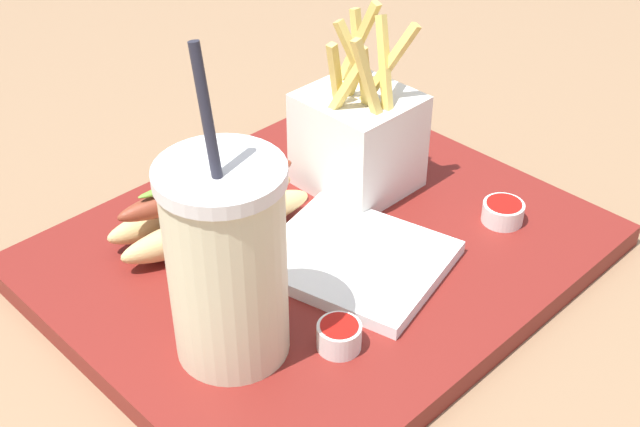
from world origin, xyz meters
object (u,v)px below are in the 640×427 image
object	(u,v)px
ketchup_cup_3	(339,335)
napkin_stack	(353,260)
ketchup_cup_2	(369,123)
hot_dog_1	(210,210)
soda_cup	(227,262)
ketchup_cup_1	(503,211)
fries_basket	(358,138)

from	to	relation	value
ketchup_cup_3	napkin_stack	bearing A→B (deg)	-142.76
ketchup_cup_2	napkin_stack	xyz separation A→B (m)	(0.16, 0.13, -0.01)
hot_dog_1	ketchup_cup_2	distance (m)	0.22
soda_cup	ketchup_cup_2	size ratio (longest dim) A/B	7.62
napkin_stack	ketchup_cup_1	bearing A→B (deg)	160.29
soda_cup	fries_basket	xyz separation A→B (m)	(-0.22, -0.08, -0.03)
napkin_stack	ketchup_cup_3	bearing A→B (deg)	37.24
ketchup_cup_2	ketchup_cup_3	distance (m)	0.31
ketchup_cup_1	fries_basket	bearing A→B (deg)	-70.00
fries_basket	hot_dog_1	size ratio (longest dim) A/B	0.94
ketchup_cup_2	ketchup_cup_3	xyz separation A→B (m)	(0.24, 0.19, -0.00)
fries_basket	ketchup_cup_3	world-z (taller)	fries_basket
hot_dog_1	napkin_stack	world-z (taller)	hot_dog_1
soda_cup	fries_basket	world-z (taller)	soda_cup
hot_dog_1	ketchup_cup_2	world-z (taller)	hot_dog_1
soda_cup	ketchup_cup_3	bearing A→B (deg)	134.59
ketchup_cup_1	ketchup_cup_2	xyz separation A→B (m)	(-0.03, -0.18, 0.00)
ketchup_cup_1	ketchup_cup_3	size ratio (longest dim) A/B	1.11
ketchup_cup_3	napkin_stack	world-z (taller)	ketchup_cup_3
soda_cup	hot_dog_1	bearing A→B (deg)	-122.40
fries_basket	ketchup_cup_2	bearing A→B (deg)	-144.22
ketchup_cup_3	napkin_stack	xyz separation A→B (m)	(-0.07, -0.06, -0.01)
hot_dog_1	ketchup_cup_1	xyz separation A→B (m)	(-0.19, 0.16, -0.01)
hot_dog_1	napkin_stack	size ratio (longest dim) A/B	1.30
fries_basket	hot_dog_1	world-z (taller)	fries_basket
soda_cup	ketchup_cup_3	xyz separation A→B (m)	(-0.05, 0.05, -0.07)
napkin_stack	fries_basket	bearing A→B (deg)	-138.11
ketchup_cup_3	ketchup_cup_1	bearing A→B (deg)	-177.76
ketchup_cup_3	fries_basket	bearing A→B (deg)	-140.15
ketchup_cup_3	ketchup_cup_2	bearing A→B (deg)	-141.39
soda_cup	napkin_stack	bearing A→B (deg)	-178.67
hot_dog_1	ketchup_cup_1	size ratio (longest dim) A/B	5.05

